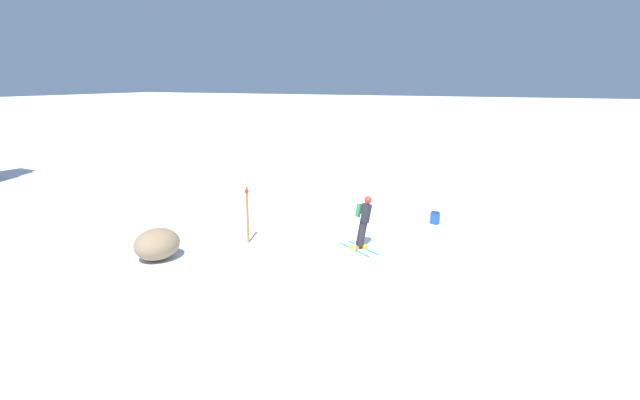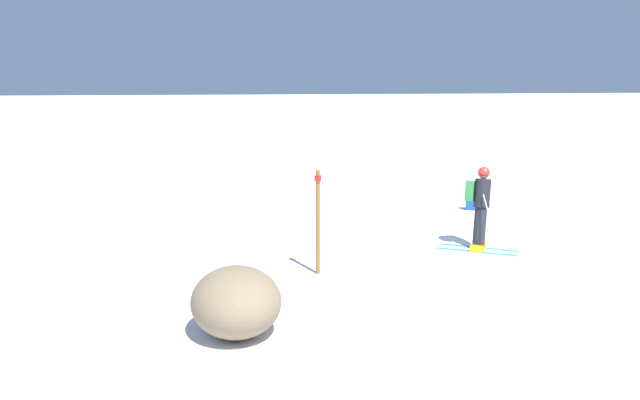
% 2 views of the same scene
% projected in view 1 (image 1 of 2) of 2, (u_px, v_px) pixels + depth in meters
% --- Properties ---
extents(ground_plane, '(300.00, 300.00, 0.00)m').
position_uv_depth(ground_plane, '(350.00, 256.00, 15.89)').
color(ground_plane, white).
extents(skier, '(1.49, 1.64, 1.79)m').
position_uv_depth(skier, '(364.00, 219.00, 16.45)').
color(skier, '#1E7AC6').
rests_on(skier, ground).
extents(spare_backpack, '(0.32, 0.36, 0.50)m').
position_uv_depth(spare_backpack, '(435.00, 218.00, 19.33)').
color(spare_backpack, '#194293').
rests_on(spare_backpack, ground).
extents(exposed_boulder_0, '(1.51, 1.28, 0.98)m').
position_uv_depth(exposed_boulder_0, '(157.00, 244.00, 15.51)').
color(exposed_boulder_0, '#7A664C').
rests_on(exposed_boulder_0, ground).
extents(trail_marker, '(0.13, 0.13, 1.97)m').
position_uv_depth(trail_marker, '(247.00, 212.00, 16.95)').
color(trail_marker, brown).
rests_on(trail_marker, ground).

